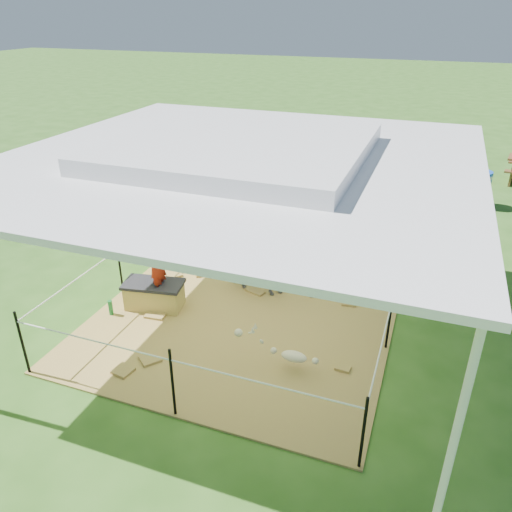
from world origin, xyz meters
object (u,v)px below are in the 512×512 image
(woman, at_px, (156,257))
(green_bottle, at_px, (111,307))
(straw_bale, at_px, (154,296))
(foal, at_px, (294,355))
(pony, at_px, (259,268))
(trash_barrel, at_px, (477,188))
(distant_person, at_px, (419,165))
(picnic_table_near, at_px, (409,165))

(woman, bearing_deg, green_bottle, -65.49)
(straw_bale, bearing_deg, foal, -16.19)
(pony, xyz_separation_m, trash_barrel, (3.62, 5.96, -0.08))
(trash_barrel, xyz_separation_m, distant_person, (-1.49, 0.82, 0.21))
(trash_barrel, bearing_deg, woman, -125.47)
(pony, height_order, distant_person, distant_person)
(woman, height_order, trash_barrel, woman)
(foal, relative_size, trash_barrel, 1.06)
(green_bottle, relative_size, pony, 0.22)
(green_bottle, xyz_separation_m, picnic_table_near, (3.83, 9.02, 0.27))
(foal, xyz_separation_m, distant_person, (0.97, 8.55, 0.36))
(straw_bale, relative_size, distant_person, 0.69)
(pony, height_order, picnic_table_near, pony)
(distant_person, bearing_deg, straw_bale, 79.39)
(woman, distance_m, foal, 2.71)
(trash_barrel, relative_size, distant_person, 0.68)
(woman, relative_size, foal, 1.16)
(foal, relative_size, picnic_table_near, 0.46)
(foal, relative_size, distant_person, 0.72)
(pony, bearing_deg, foal, -143.84)
(straw_bale, distance_m, green_bottle, 0.71)
(woman, bearing_deg, pony, 116.81)
(picnic_table_near, height_order, distant_person, distant_person)
(picnic_table_near, bearing_deg, pony, -128.06)
(foal, height_order, picnic_table_near, picnic_table_near)
(trash_barrel, bearing_deg, green_bottle, -127.12)
(trash_barrel, height_order, picnic_table_near, trash_barrel)
(green_bottle, distance_m, trash_barrel, 9.32)
(woman, height_order, pony, woman)
(straw_bale, xyz_separation_m, distant_person, (3.58, 7.79, 0.42))
(woman, bearing_deg, trash_barrel, 134.34)
(green_bottle, height_order, foal, foal)
(straw_bale, relative_size, woman, 0.83)
(green_bottle, height_order, pony, pony)
(pony, bearing_deg, straw_bale, 128.10)
(trash_barrel, xyz_separation_m, picnic_table_near, (-1.79, 1.59, -0.02))
(picnic_table_near, bearing_deg, straw_bale, -135.40)
(woman, distance_m, trash_barrel, 8.58)
(woman, bearing_deg, straw_bale, -100.19)
(green_bottle, xyz_separation_m, trash_barrel, (5.62, 7.43, 0.29))
(straw_bale, height_order, foal, foal)
(trash_barrel, bearing_deg, straw_bale, -126.01)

